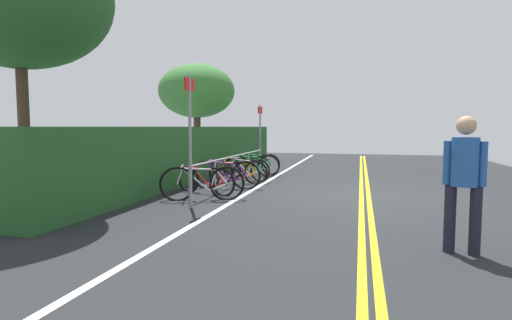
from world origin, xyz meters
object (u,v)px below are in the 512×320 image
pedestrian (464,175)px  sign_post_far (260,131)px  bicycle_2 (226,175)px  sign_post_near (190,130)px  bike_rack (234,162)px  bicycle_0 (202,183)px  bicycle_3 (239,172)px  bicycle_1 (206,180)px  bicycle_6 (258,163)px  tree_mid (197,91)px  bicycle_5 (253,166)px  bicycle_4 (246,169)px

pedestrian → sign_post_far: size_ratio=0.73×
bicycle_2 → sign_post_near: sign_post_near is taller
bike_rack → bicycle_0: bearing=-177.5°
bicycle_2 → bicycle_3: (0.93, -0.05, -0.04)m
bicycle_1 → bicycle_6: size_ratio=1.02×
bicycle_3 → sign_post_far: (3.68, 0.29, 1.10)m
bicycle_0 → tree_mid: 10.31m
bicycle_2 → bicycle_5: bicycle_2 is taller
sign_post_near → tree_mid: bearing=21.9°
bicycle_2 → sign_post_far: size_ratio=0.75×
bicycle_3 → bicycle_5: size_ratio=0.93×
sign_post_near → tree_mid: 10.86m
sign_post_near → bicycle_2: bearing=2.8°
bicycle_6 → bicycle_4: bearing=-178.0°
bicycle_6 → tree_mid: bearing=44.4°
sign_post_far → bicycle_1: bearing=-179.8°
bicycle_4 → tree_mid: bearing=34.7°
bicycle_4 → bicycle_3: bearing=-177.8°
tree_mid → bicycle_6: bearing=-135.6°
bicycle_2 → tree_mid: 8.84m
bicycle_3 → sign_post_near: (-3.47, -0.07, 1.21)m
bicycle_3 → bicycle_4: 0.85m
sign_post_far → bicycle_5: bearing=-172.7°
bicycle_0 → bicycle_1: bicycle_0 is taller
sign_post_near → tree_mid: (9.96, 4.01, 1.66)m
bicycle_5 → pedestrian: bearing=-146.9°
pedestrian → bicycle_0: bearing=59.5°
tree_mid → pedestrian: bearing=-144.3°
bike_rack → sign_post_far: size_ratio=2.58×
bicycle_1 → sign_post_far: 5.58m
tree_mid → bike_rack: bearing=-149.7°
bicycle_5 → pedestrian: pedestrian is taller
bicycle_2 → bike_rack: bearing=5.2°
bicycle_3 → tree_mid: (6.49, 3.94, 2.87)m
bicycle_2 → tree_mid: bearing=27.6°
bike_rack → bicycle_1: bike_rack is taller
bicycle_4 → bicycle_5: bearing=0.7°
bicycle_5 → tree_mid: bearing=39.2°
bicycle_0 → bicycle_3: 2.62m
bicycle_0 → sign_post_far: sign_post_far is taller
bicycle_5 → sign_post_far: 2.26m
bicycle_1 → pedestrian: size_ratio=0.97×
bicycle_6 → sign_post_near: sign_post_near is taller
bike_rack → bicycle_0: (-2.60, -0.11, -0.23)m
bicycle_2 → bicycle_6: size_ratio=1.09×
bicycle_2 → bicycle_5: (2.65, -0.01, -0.02)m
bicycle_3 → sign_post_far: 3.86m
bicycle_4 → bicycle_6: size_ratio=0.99×
bicycle_2 → bicycle_5: bearing=-0.2°
bicycle_0 → bicycle_4: 3.47m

